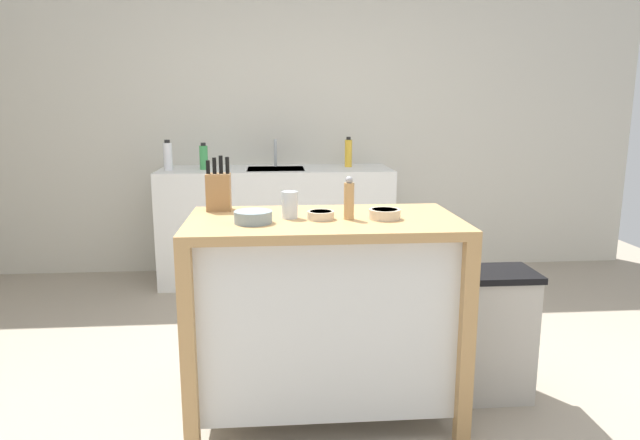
{
  "coord_description": "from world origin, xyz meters",
  "views": [
    {
      "loc": [
        -0.24,
        -2.31,
        1.4
      ],
      "look_at": [
        -0.03,
        0.29,
        0.86
      ],
      "focal_mm": 31.9,
      "sensor_mm": 36.0,
      "label": 1
    }
  ],
  "objects_px": {
    "knife_block": "(219,191)",
    "sink_faucet": "(275,153)",
    "bottle_dish_soap": "(204,157)",
    "pepper_grinder": "(349,199)",
    "kitchen_island": "(324,306)",
    "bowl_ceramic_small": "(321,215)",
    "bowl_ceramic_wide": "(253,217)",
    "bowl_stoneware_deep": "(385,214)",
    "bottle_spray_cleaner": "(348,153)",
    "drinking_cup": "(290,205)",
    "bottle_hand_soap": "(168,156)",
    "trash_bin": "(493,333)"
  },
  "relations": [
    {
      "from": "bowl_ceramic_small",
      "to": "sink_faucet",
      "type": "bearing_deg",
      "value": 94.65
    },
    {
      "from": "bowl_ceramic_wide",
      "to": "bottle_dish_soap",
      "type": "xyz_separation_m",
      "value": [
        -0.45,
        2.12,
        0.06
      ]
    },
    {
      "from": "knife_block",
      "to": "sink_faucet",
      "type": "height_order",
      "value": "knife_block"
    },
    {
      "from": "kitchen_island",
      "to": "bottle_spray_cleaner",
      "type": "bearing_deg",
      "value": 79.75
    },
    {
      "from": "trash_bin",
      "to": "bottle_hand_soap",
      "type": "xyz_separation_m",
      "value": [
        -1.84,
        1.91,
        0.69
      ]
    },
    {
      "from": "bottle_spray_cleaner",
      "to": "bowl_stoneware_deep",
      "type": "bearing_deg",
      "value": -93.38
    },
    {
      "from": "kitchen_island",
      "to": "bottle_dish_soap",
      "type": "xyz_separation_m",
      "value": [
        -0.75,
        2.04,
        0.49
      ]
    },
    {
      "from": "pepper_grinder",
      "to": "sink_faucet",
      "type": "distance_m",
      "value": 2.27
    },
    {
      "from": "bowl_ceramic_small",
      "to": "bottle_hand_soap",
      "type": "distance_m",
      "value": 2.26
    },
    {
      "from": "knife_block",
      "to": "pepper_grinder",
      "type": "xyz_separation_m",
      "value": [
        0.57,
        -0.26,
        -0.0
      ]
    },
    {
      "from": "bottle_spray_cleaner",
      "to": "bottle_dish_soap",
      "type": "distance_m",
      "value": 1.14
    },
    {
      "from": "sink_faucet",
      "to": "bottle_spray_cleaner",
      "type": "xyz_separation_m",
      "value": [
        0.58,
        -0.08,
        0.0
      ]
    },
    {
      "from": "knife_block",
      "to": "bowl_ceramic_wide",
      "type": "bearing_deg",
      "value": -61.27
    },
    {
      "from": "knife_block",
      "to": "sink_faucet",
      "type": "bearing_deg",
      "value": 82.26
    },
    {
      "from": "bottle_dish_soap",
      "to": "drinking_cup",
      "type": "bearing_deg",
      "value": -73.47
    },
    {
      "from": "bowl_ceramic_wide",
      "to": "sink_faucet",
      "type": "relative_size",
      "value": 0.72
    },
    {
      "from": "bowl_stoneware_deep",
      "to": "bottle_spray_cleaner",
      "type": "xyz_separation_m",
      "value": [
        0.13,
        2.18,
        0.08
      ]
    },
    {
      "from": "bowl_stoneware_deep",
      "to": "pepper_grinder",
      "type": "xyz_separation_m",
      "value": [
        -0.15,
        0.01,
        0.06
      ]
    },
    {
      "from": "drinking_cup",
      "to": "trash_bin",
      "type": "relative_size",
      "value": 0.18
    },
    {
      "from": "bowl_stoneware_deep",
      "to": "pepper_grinder",
      "type": "height_order",
      "value": "pepper_grinder"
    },
    {
      "from": "bowl_ceramic_wide",
      "to": "bottle_spray_cleaner",
      "type": "xyz_separation_m",
      "value": [
        0.69,
        2.22,
        0.07
      ]
    },
    {
      "from": "bowl_stoneware_deep",
      "to": "drinking_cup",
      "type": "height_order",
      "value": "drinking_cup"
    },
    {
      "from": "bowl_ceramic_small",
      "to": "bottle_spray_cleaner",
      "type": "relative_size",
      "value": 0.48
    },
    {
      "from": "kitchen_island",
      "to": "bottle_hand_soap",
      "type": "relative_size",
      "value": 5.06
    },
    {
      "from": "bottle_hand_soap",
      "to": "bottle_dish_soap",
      "type": "bearing_deg",
      "value": 8.28
    },
    {
      "from": "bowl_stoneware_deep",
      "to": "bottle_dish_soap",
      "type": "relative_size",
      "value": 0.65
    },
    {
      "from": "drinking_cup",
      "to": "pepper_grinder",
      "type": "relative_size",
      "value": 0.63
    },
    {
      "from": "kitchen_island",
      "to": "drinking_cup",
      "type": "height_order",
      "value": "drinking_cup"
    },
    {
      "from": "sink_faucet",
      "to": "bottle_spray_cleaner",
      "type": "distance_m",
      "value": 0.59
    },
    {
      "from": "bowl_ceramic_wide",
      "to": "drinking_cup",
      "type": "xyz_separation_m",
      "value": [
        0.15,
        0.09,
        0.03
      ]
    },
    {
      "from": "bowl_stoneware_deep",
      "to": "bottle_spray_cleaner",
      "type": "relative_size",
      "value": 0.56
    },
    {
      "from": "pepper_grinder",
      "to": "bottle_spray_cleaner",
      "type": "height_order",
      "value": "bottle_spray_cleaner"
    },
    {
      "from": "bowl_ceramic_small",
      "to": "bowl_stoneware_deep",
      "type": "bearing_deg",
      "value": -3.19
    },
    {
      "from": "kitchen_island",
      "to": "bowl_ceramic_small",
      "type": "bearing_deg",
      "value": -117.76
    },
    {
      "from": "bowl_ceramic_wide",
      "to": "bottle_dish_soap",
      "type": "bearing_deg",
      "value": 101.94
    },
    {
      "from": "bowl_ceramic_small",
      "to": "knife_block",
      "type": "bearing_deg",
      "value": 151.01
    },
    {
      "from": "bowl_ceramic_small",
      "to": "bottle_spray_cleaner",
      "type": "height_order",
      "value": "bottle_spray_cleaner"
    },
    {
      "from": "knife_block",
      "to": "bottle_hand_soap",
      "type": "height_order",
      "value": "knife_block"
    },
    {
      "from": "bowl_ceramic_small",
      "to": "bottle_dish_soap",
      "type": "relative_size",
      "value": 0.56
    },
    {
      "from": "trash_bin",
      "to": "bottle_dish_soap",
      "type": "xyz_separation_m",
      "value": [
        -1.58,
        1.95,
        0.68
      ]
    },
    {
      "from": "bottle_dish_soap",
      "to": "pepper_grinder",
      "type": "bearing_deg",
      "value": -67.66
    },
    {
      "from": "bottle_dish_soap",
      "to": "bottle_spray_cleaner",
      "type": "bearing_deg",
      "value": 4.89
    },
    {
      "from": "bowl_ceramic_wide",
      "to": "pepper_grinder",
      "type": "xyz_separation_m",
      "value": [
        0.4,
        0.05,
        0.06
      ]
    },
    {
      "from": "bowl_ceramic_small",
      "to": "sink_faucet",
      "type": "relative_size",
      "value": 0.52
    },
    {
      "from": "bowl_ceramic_wide",
      "to": "bottle_spray_cleaner",
      "type": "distance_m",
      "value": 2.32
    },
    {
      "from": "drinking_cup",
      "to": "bottle_hand_soap",
      "type": "height_order",
      "value": "bottle_hand_soap"
    },
    {
      "from": "bowl_ceramic_small",
      "to": "bottle_spray_cleaner",
      "type": "bearing_deg",
      "value": 79.5
    },
    {
      "from": "kitchen_island",
      "to": "bowl_ceramic_small",
      "type": "xyz_separation_m",
      "value": [
        -0.02,
        -0.03,
        0.42
      ]
    },
    {
      "from": "sink_faucet",
      "to": "knife_block",
      "type": "bearing_deg",
      "value": -97.74
    },
    {
      "from": "sink_faucet",
      "to": "bottle_spray_cleaner",
      "type": "bearing_deg",
      "value": -7.35
    }
  ]
}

